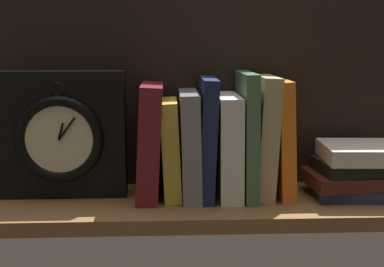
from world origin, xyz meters
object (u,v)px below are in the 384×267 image
book_green_romantic (247,134)px  book_stack_side (358,171)px  book_yellow_seinlanguage (171,148)px  book_gray_chess (190,144)px  book_maroon_dawkins (150,141)px  book_white_catcher (228,146)px  book_tan_shortstories (264,136)px  framed_clock (62,135)px  book_navy_bierce (208,137)px  book_orange_pandolfini (281,138)px

book_green_romantic → book_stack_side: 21.56cm
book_yellow_seinlanguage → book_gray_chess: bearing=0.0°
book_maroon_dawkins → book_stack_side: bearing=-2.6°
book_white_catcher → book_tan_shortstories: size_ratio=0.85×
book_green_romantic → framed_clock: (-33.53, 0.33, 0.12)cm
book_navy_bierce → book_stack_side: 28.30cm
book_maroon_dawkins → book_orange_pandolfini: size_ratio=0.97×
book_yellow_seinlanguage → book_stack_side: (34.33, -1.73, -4.22)cm
book_white_catcher → framed_clock: (-30.05, 0.33, 2.14)cm
framed_clock → book_green_romantic: bearing=-0.6°
book_white_catcher → framed_clock: framed_clock is taller
book_yellow_seinlanguage → framed_clock: 19.80cm
book_white_catcher → book_gray_chess: bearing=180.0°
book_maroon_dawkins → book_gray_chess: bearing=0.0°
book_maroon_dawkins → framed_clock: size_ratio=0.89×
book_maroon_dawkins → book_gray_chess: size_ratio=1.07×
book_maroon_dawkins → book_stack_side: 38.53cm
book_yellow_seinlanguage → book_stack_side: 34.63cm
book_gray_chess → book_navy_bierce: book_navy_bierce is taller
book_gray_chess → framed_clock: (-23.10, 0.33, 1.84)cm
book_maroon_dawkins → book_yellow_seinlanguage: book_maroon_dawkins is taller
book_yellow_seinlanguage → book_white_catcher: (10.42, 0.00, 0.43)cm
book_white_catcher → book_orange_pandolfini: bearing=0.0°
book_tan_shortstories → book_stack_side: (17.33, -1.73, -6.35)cm
book_yellow_seinlanguage → book_gray_chess: book_gray_chess is taller
book_white_catcher → book_stack_side: book_white_catcher is taller
book_navy_bierce → book_stack_side: (27.55, -1.73, -6.21)cm
book_yellow_seinlanguage → book_white_catcher: 10.43cm
book_gray_chess → book_white_catcher: (6.95, 0.00, -0.30)cm
book_tan_shortstories → book_stack_side: book_tan_shortstories is taller
book_gray_chess → framed_clock: 23.18cm
book_stack_side → book_orange_pandolfini: bearing=173.0°
book_yellow_seinlanguage → book_navy_bierce: size_ratio=0.82×
book_gray_chess → book_orange_pandolfini: (16.74, 0.00, 1.06)cm
book_navy_bierce → book_white_catcher: size_ratio=1.17×
book_tan_shortstories → framed_clock: 36.63cm
book_gray_chess → book_tan_shortstories: bearing=0.0°
book_white_catcher → book_yellow_seinlanguage: bearing=180.0°
book_white_catcher → book_tan_shortstories: bearing=0.0°
book_maroon_dawkins → book_white_catcher: 14.20cm
book_navy_bierce → book_yellow_seinlanguage: bearing=180.0°
framed_clock → book_stack_side: bearing=-2.2°
book_yellow_seinlanguage → book_tan_shortstories: bearing=0.0°
book_maroon_dawkins → book_gray_chess: 7.25cm
book_stack_side → book_navy_bierce: bearing=176.4°
book_yellow_seinlanguage → book_navy_bierce: (6.78, 0.00, 1.99)cm
book_green_romantic → book_tan_shortstories: bearing=0.0°
book_yellow_seinlanguage → book_gray_chess: size_ratio=0.92×
book_gray_chess → book_tan_shortstories: size_ratio=0.87×
book_yellow_seinlanguage → book_white_catcher: book_white_catcher is taller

